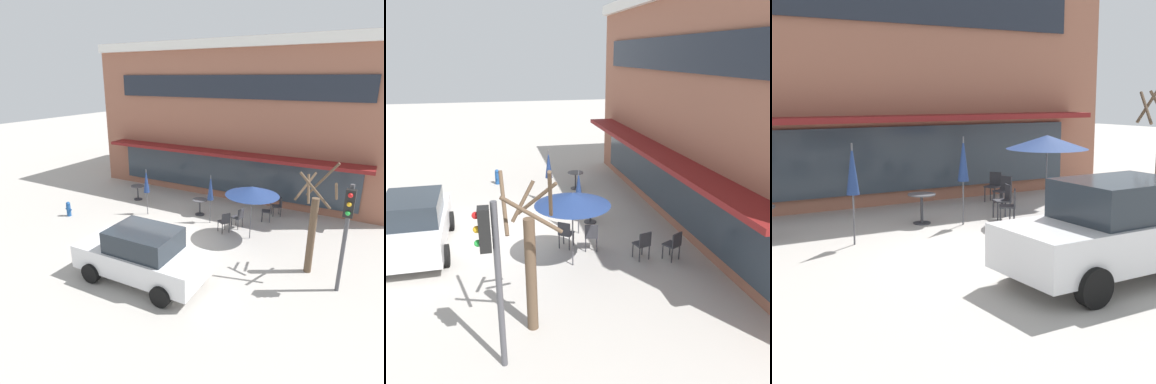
# 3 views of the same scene
# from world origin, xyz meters

# --- Properties ---
(ground_plane) EXTENTS (80.00, 80.00, 0.00)m
(ground_plane) POSITION_xyz_m (0.00, 0.00, 0.00)
(ground_plane) COLOR #ADA8A0
(cafe_table_near_wall) EXTENTS (0.70, 0.70, 0.76)m
(cafe_table_near_wall) POSITION_xyz_m (-4.00, 3.51, 0.52)
(cafe_table_near_wall) COLOR #333338
(cafe_table_near_wall) RESTS_ON ground
(cafe_table_streetside) EXTENTS (0.70, 0.70, 0.76)m
(cafe_table_streetside) POSITION_xyz_m (-0.12, 3.24, 0.52)
(cafe_table_streetside) COLOR #333338
(cafe_table_streetside) RESTS_ON ground
(patio_umbrella_green_folded) EXTENTS (2.10, 2.10, 2.20)m
(patio_umbrella_green_folded) POSITION_xyz_m (2.83, 2.00, 2.02)
(patio_umbrella_green_folded) COLOR #4C4C51
(patio_umbrella_green_folded) RESTS_ON ground
(patio_umbrella_cream_folded) EXTENTS (0.28, 0.28, 2.20)m
(patio_umbrella_cream_folded) POSITION_xyz_m (0.73, 2.63, 1.63)
(patio_umbrella_cream_folded) COLOR #4C4C51
(patio_umbrella_cream_folded) RESTS_ON ground
(patio_umbrella_corner_open) EXTENTS (0.28, 0.28, 2.20)m
(patio_umbrella_corner_open) POSITION_xyz_m (-2.32, 2.08, 1.63)
(patio_umbrella_corner_open) COLOR #4C4C51
(patio_umbrella_corner_open) RESTS_ON ground
(cafe_chair_0) EXTENTS (0.48, 0.48, 0.89)m
(cafe_chair_0) POSITION_xyz_m (2.04, 2.74, 0.53)
(cafe_chair_0) COLOR #333338
(cafe_chair_0) RESTS_ON ground
(cafe_chair_1) EXTENTS (0.56, 0.56, 0.89)m
(cafe_chair_1) POSITION_xyz_m (1.72, 1.99, 0.53)
(cafe_chair_1) COLOR #333338
(cafe_chair_1) RESTS_ON ground
(cafe_chair_2) EXTENTS (0.49, 0.49, 0.89)m
(cafe_chair_2) POSITION_xyz_m (2.92, 4.07, 0.53)
(cafe_chair_2) COLOR #333338
(cafe_chair_2) RESTS_ON ground
(cafe_chair_3) EXTENTS (0.54, 0.54, 0.89)m
(cafe_chair_3) POSITION_xyz_m (3.14, 4.93, 0.53)
(cafe_chair_3) COLOR #333338
(cafe_chair_3) RESTS_ON ground
(parked_sedan) EXTENTS (4.24, 2.09, 1.76)m
(parked_sedan) POSITION_xyz_m (0.84, -2.48, 0.88)
(parked_sedan) COLOR silver
(parked_sedan) RESTS_ON ground
(street_tree) EXTENTS (1.27, 1.21, 3.74)m
(street_tree) POSITION_xyz_m (5.39, 0.59, 1.66)
(street_tree) COLOR brown
(street_tree) RESTS_ON ground
(traffic_light_pole) EXTENTS (0.26, 0.44, 3.40)m
(traffic_light_pole) POSITION_xyz_m (6.40, -0.19, 2.30)
(traffic_light_pole) COLOR #47474C
(traffic_light_pole) RESTS_ON ground
(fire_hydrant) EXTENTS (0.36, 0.20, 0.71)m
(fire_hydrant) POSITION_xyz_m (-5.41, 0.10, 0.35)
(fire_hydrant) COLOR #1E4C8C
(fire_hydrant) RESTS_ON ground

